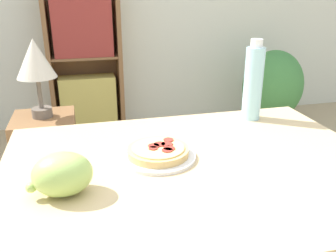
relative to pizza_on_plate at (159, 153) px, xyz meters
name	(u,v)px	position (x,y,z in m)	size (l,w,h in m)	color
dining_table	(195,202)	(0.09, -0.06, -0.14)	(1.05, 0.78, 0.78)	#D1B27F
pizza_on_plate	(159,153)	(0.00, 0.00, 0.00)	(0.21, 0.21, 0.04)	white
grape_bunch	(62,175)	(-0.26, -0.13, 0.04)	(0.15, 0.11, 0.10)	#A8CC66
drink_bottle	(253,83)	(0.40, 0.24, 0.12)	(0.07, 0.07, 0.29)	#A3DBEA
bookshelf	(85,63)	(-0.15, 2.29, -0.18)	(0.63, 0.29, 1.34)	brown
side_table	(49,161)	(-0.42, 1.09, -0.51)	(0.34, 0.34, 0.56)	brown
table_lamp	(35,62)	(-0.42, 1.09, 0.07)	(0.21, 0.21, 0.43)	#665B51
potted_plant_floor	(272,89)	(1.48, 1.91, -0.42)	(0.56, 0.47, 0.72)	#70665B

